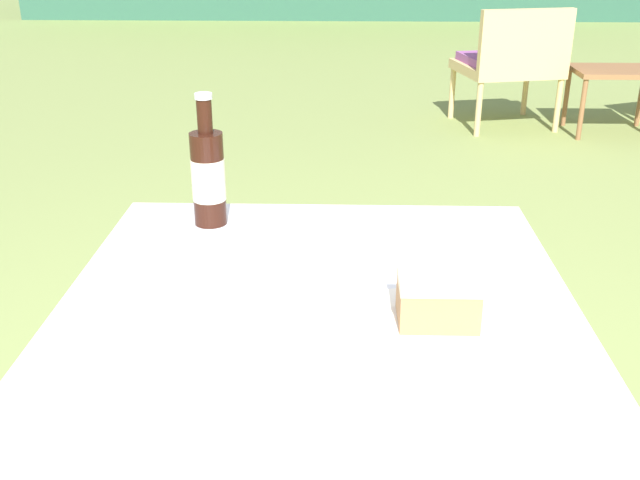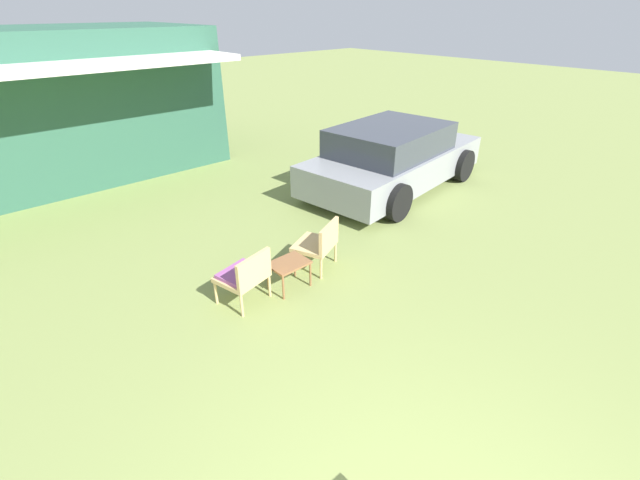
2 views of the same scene
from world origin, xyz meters
name	(u,v)px [view 2 (image 2 of 2)]	position (x,y,z in m)	size (l,w,h in m)	color
cabin_building	(4,110)	(-0.05, 10.77, 1.53)	(8.25, 4.85, 3.04)	#2D5B47
parked_car	(393,158)	(5.61, 5.02, 0.66)	(4.49, 2.48, 1.34)	gray
wicker_chair_cushioned	(245,274)	(1.08, 3.69, 0.42)	(0.67, 0.63, 0.75)	tan
wicker_chair_plain	(319,242)	(2.33, 3.67, 0.42)	(0.73, 0.70, 0.75)	tan
garden_side_table	(289,266)	(1.69, 3.57, 0.35)	(0.52, 0.39, 0.40)	brown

